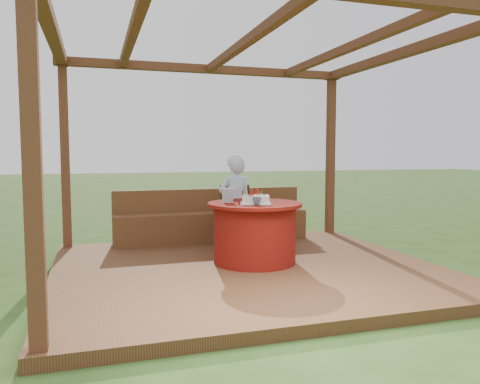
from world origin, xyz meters
name	(u,v)px	position (x,y,z in m)	size (l,w,h in m)	color
ground	(246,275)	(0.00, 0.00, 0.00)	(60.00, 60.00, 0.00)	#294918
deck	(246,271)	(0.00, 0.00, 0.06)	(4.50, 4.00, 0.12)	brown
pergola	(246,74)	(0.00, 0.00, 2.41)	(4.50, 4.00, 2.72)	brown
bench	(212,224)	(0.00, 1.72, 0.38)	(3.00, 0.42, 0.80)	brown
table	(255,232)	(0.16, 0.14, 0.50)	(1.17, 1.17, 0.75)	maroon
chair	(235,212)	(0.24, 1.24, 0.62)	(0.52, 0.52, 0.89)	#342210
elderly_woman	(235,202)	(0.12, 0.87, 0.80)	(0.51, 0.36, 1.35)	#A7CCF8
birthday_cake	(256,199)	(0.14, 0.05, 0.92)	(0.46, 0.46, 0.17)	white
gift_bag	(228,195)	(-0.16, 0.26, 0.96)	(0.13, 0.08, 0.18)	#DB8DC4
drinking_glass	(257,201)	(0.09, -0.14, 0.92)	(0.10, 0.10, 0.10)	white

